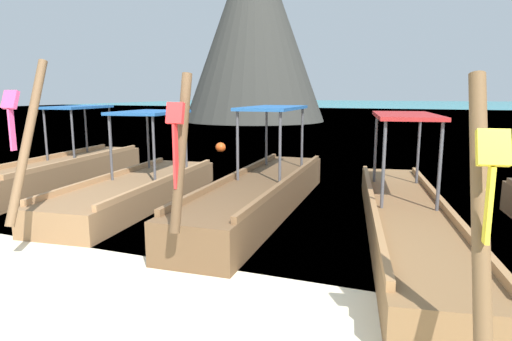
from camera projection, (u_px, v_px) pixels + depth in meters
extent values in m
plane|color=beige|center=(152.00, 301.00, 4.75)|extent=(120.00, 120.00, 0.00)
plane|color=teal|center=(409.00, 109.00, 60.83)|extent=(120.00, 120.00, 0.00)
cube|color=olive|center=(66.00, 173.00, 10.58)|extent=(1.69, 5.29, 0.61)
cube|color=#AF7F52|center=(47.00, 157.00, 10.63)|extent=(0.68, 4.75, 0.10)
cube|color=#AF7F52|center=(82.00, 159.00, 10.40)|extent=(0.68, 4.75, 0.10)
cylinder|color=#4C4C51|center=(46.00, 135.00, 10.38)|extent=(0.06, 0.06, 1.19)
cylinder|color=#4C4C51|center=(73.00, 136.00, 10.21)|extent=(0.06, 0.06, 1.19)
cylinder|color=#4C4C51|center=(86.00, 130.00, 11.88)|extent=(0.06, 0.06, 1.19)
cylinder|color=#4C4C51|center=(110.00, 130.00, 11.70)|extent=(0.06, 0.06, 1.19)
cube|color=#235BA3|center=(78.00, 107.00, 10.94)|extent=(1.10, 1.86, 0.06)
cube|color=olive|center=(137.00, 192.00, 8.87)|extent=(1.88, 5.14, 0.47)
cube|color=#AF7F52|center=(109.00, 176.00, 8.98)|extent=(0.59, 4.60, 0.10)
cube|color=#AF7F52|center=(166.00, 179.00, 8.66)|extent=(0.59, 4.60, 0.10)
cylinder|color=brown|center=(27.00, 141.00, 5.99)|extent=(0.23, 0.98, 2.20)
cube|color=#F24C8C|center=(10.00, 100.00, 5.68)|extent=(0.21, 0.17, 0.25)
cube|color=#F24C8C|center=(12.00, 130.00, 5.73)|extent=(0.04, 0.08, 0.53)
cylinder|color=#4C4C51|center=(111.00, 148.00, 8.72)|extent=(0.06, 0.06, 1.28)
cylinder|color=#4C4C51|center=(154.00, 150.00, 8.48)|extent=(0.06, 0.06, 1.28)
cylinder|color=#4C4C51|center=(148.00, 140.00, 10.15)|extent=(0.06, 0.06, 1.28)
cylinder|color=#4C4C51|center=(186.00, 141.00, 9.92)|extent=(0.06, 0.06, 1.28)
cube|color=#235BA3|center=(149.00, 112.00, 9.20)|extent=(1.32, 1.82, 0.06)
cube|color=brown|center=(261.00, 196.00, 8.26)|extent=(1.47, 6.12, 0.60)
cube|color=brown|center=(234.00, 176.00, 8.36)|extent=(0.38, 5.58, 0.10)
cube|color=brown|center=(289.00, 179.00, 8.04)|extent=(0.38, 5.58, 0.10)
cylinder|color=brown|center=(181.00, 153.00, 5.15)|extent=(0.15, 0.55, 1.84)
cube|color=red|center=(175.00, 113.00, 4.97)|extent=(0.21, 0.12, 0.25)
cube|color=red|center=(176.00, 157.00, 5.04)|extent=(0.03, 0.08, 0.74)
cylinder|color=#4C4C51|center=(238.00, 146.00, 8.08)|extent=(0.05, 0.05, 1.26)
cylinder|color=#4C4C51|center=(280.00, 148.00, 7.84)|extent=(0.05, 0.05, 1.26)
cylinder|color=#4C4C51|center=(266.00, 137.00, 9.78)|extent=(0.05, 0.05, 1.26)
cylinder|color=#4C4C51|center=(302.00, 138.00, 9.54)|extent=(0.05, 0.05, 1.26)
cube|color=#235BA3|center=(273.00, 108.00, 8.70)|extent=(1.08, 2.07, 0.06)
cube|color=brown|center=(406.00, 222.00, 6.75)|extent=(2.22, 6.82, 0.50)
cube|color=#9F7246|center=(372.00, 201.00, 6.80)|extent=(1.11, 6.12, 0.10)
cube|color=#9F7246|center=(444.00, 205.00, 6.60)|extent=(1.11, 6.12, 0.10)
cylinder|color=brown|center=(480.00, 206.00, 3.11)|extent=(0.26, 0.83, 1.87)
cube|color=yellow|center=(493.00, 148.00, 2.87)|extent=(0.22, 0.17, 0.25)
cube|color=yellow|center=(489.00, 205.00, 2.92)|extent=(0.04, 0.08, 0.52)
cylinder|color=#4C4C51|center=(384.00, 165.00, 6.51)|extent=(0.06, 0.06, 1.29)
cylinder|color=#4C4C51|center=(440.00, 167.00, 6.36)|extent=(0.06, 0.06, 1.29)
cylinder|color=#4C4C51|center=(376.00, 148.00, 8.46)|extent=(0.06, 0.06, 1.29)
cylinder|color=#4C4C51|center=(418.00, 149.00, 8.31)|extent=(0.06, 0.06, 1.29)
cube|color=#AD2323|center=(405.00, 116.00, 7.29)|extent=(1.30, 2.35, 0.06)
cone|color=#383833|center=(254.00, 24.00, 33.51)|extent=(10.75, 10.75, 14.47)
cone|color=#3D3D38|center=(219.00, 85.00, 36.52)|extent=(5.77, 5.77, 5.52)
sphere|color=#EA5119|center=(221.00, 148.00, 16.35)|extent=(0.38, 0.38, 0.38)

